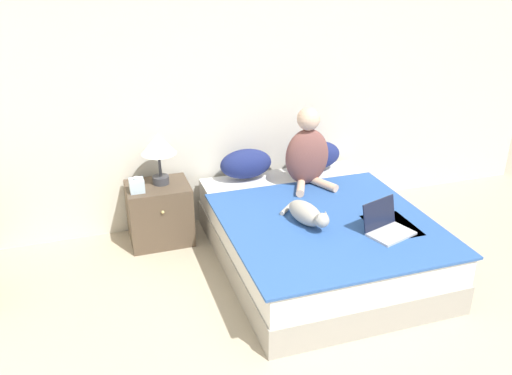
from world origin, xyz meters
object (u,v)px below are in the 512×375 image
Objects in this scene: pillow_near at (246,164)px; pillow_far at (316,155)px; nightstand at (160,213)px; bed at (317,238)px; cat_tabby at (307,214)px; table_lamp at (158,147)px; person_sitting at (307,153)px; laptop_open at (387,227)px; tissue_box at (137,185)px.

pillow_near is 0.69m from pillow_far.
bed is at bearing -33.73° from nightstand.
table_lamp reaches higher than cat_tabby.
laptop_open is at bearing -78.42° from person_sitting.
cat_tabby is 1.40m from table_lamp.
pillow_near is 3.43× the size of tissue_box.
tissue_box is at bearing -171.87° from pillow_near.
tissue_box is at bearing 152.44° from bed.
pillow_near is 1.02m from cat_tabby.
bed is 0.99m from pillow_near.
laptop_open reaches higher than tissue_box.
person_sitting is 1.29m from table_lamp.
bed is 0.99m from pillow_far.
bed is 1.56m from tissue_box.
person_sitting is 1.49m from tissue_box.
cat_tabby is (-0.17, -0.16, 0.33)m from bed.
tissue_box is (-1.47, 0.15, -0.17)m from person_sitting.
tissue_box is at bearing 126.80° from laptop_open.
person_sitting is at bearing -5.94° from tissue_box.
laptop_open is 1.98m from nightstand.
person_sitting reaches higher than table_lamp.
laptop_open reaches higher than bed.
pillow_far is (0.35, 0.85, 0.38)m from bed.
person_sitting is at bearing 143.00° from cat_tabby.
pillow_far is 1.13m from cat_tabby.
pillow_near is at bearing 8.13° from tissue_box.
laptop_open is 0.86× the size of table_lamp.
cat_tabby is at bearing -112.77° from person_sitting.
nightstand is at bearing -147.51° from cat_tabby.
table_lamp is (-1.13, 0.81, 0.64)m from bed.
table_lamp reaches higher than pillow_near.
cat_tabby is (-0.30, -0.71, -0.21)m from person_sitting.
bed is at bearing -67.71° from pillow_near.
nightstand is 1.19× the size of table_lamp.
table_lamp reaches higher than bed.
bed is 1.53m from table_lamp.
tissue_box is (-1.35, 0.70, 0.36)m from bed.
cat_tabby is 0.60m from laptop_open.
tissue_box is (-0.18, -0.08, 0.33)m from nightstand.
pillow_near is at bearing 99.15° from laptop_open.
person_sitting is 1.41m from nightstand.
cat_tabby is (0.18, -1.01, -0.05)m from pillow_near.
nightstand is at bearing 121.96° from laptop_open.
pillow_near is at bearing 112.29° from bed.
table_lamp reaches higher than laptop_open.
bed is at bearing 118.85° from cat_tabby.
laptop_open is at bearing -34.97° from tissue_box.
bed is 14.26× the size of tissue_box.
laptop_open is (0.68, -1.32, -0.09)m from pillow_near.
table_lamp reaches higher than tissue_box.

